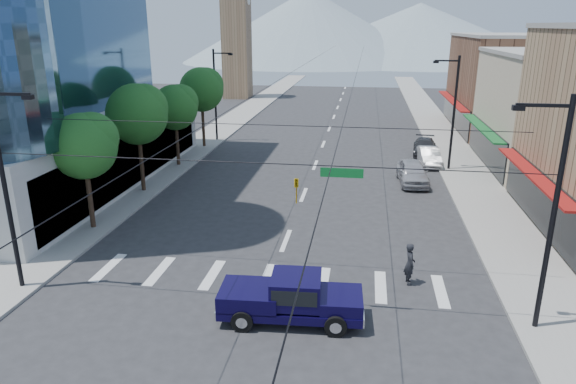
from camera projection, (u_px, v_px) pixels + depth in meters
name	position (u px, v px, depth m)	size (l,w,h in m)	color
ground	(265.00, 295.00, 22.28)	(160.00, 160.00, 0.00)	#28282B
sidewalk_left	(231.00, 122.00, 61.56)	(4.00, 120.00, 0.15)	gray
sidewalk_right	(436.00, 128.00, 58.14)	(4.00, 120.00, 0.15)	gray
shop_mid	(570.00, 114.00, 40.59)	(12.00, 14.00, 9.00)	tan
shop_far	(516.00, 85.00, 55.48)	(12.00, 18.00, 10.00)	brown
clock_tower	(236.00, 29.00, 79.61)	(4.80, 4.80, 20.40)	#8C6B4C
mountain_left	(309.00, 26.00, 162.00)	(80.00, 80.00, 22.00)	gray
mountain_right	(419.00, 32.00, 167.04)	(90.00, 90.00, 18.00)	gray
tree_near	(86.00, 144.00, 28.04)	(3.65, 3.64, 6.71)	black
tree_midnear	(139.00, 112.00, 34.43)	(4.09, 4.09, 7.52)	black
tree_midfar	(177.00, 106.00, 41.20)	(3.65, 3.64, 6.71)	black
tree_far	(203.00, 88.00, 47.59)	(4.09, 4.09, 7.52)	black
signal_rig	(263.00, 202.00, 19.87)	(21.80, 0.20, 9.00)	black
lamp_pole_nw	(216.00, 92.00, 50.46)	(2.00, 0.25, 9.00)	black
lamp_pole_ne	(453.00, 109.00, 39.90)	(2.00, 0.25, 9.00)	black
pickup_truck	(290.00, 297.00, 20.12)	(5.80, 2.47, 1.93)	#0C0632
pedestrian	(410.00, 264.00, 23.00)	(0.71, 0.47, 1.96)	black
parked_car_near	(412.00, 172.00, 37.77)	(2.01, 5.00, 1.70)	#ACABB0
parked_car_mid	(429.00, 156.00, 42.81)	(1.55, 4.44, 1.46)	silver
parked_car_far	(425.00, 147.00, 46.17)	(2.00, 4.92, 1.43)	#2D2D2F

